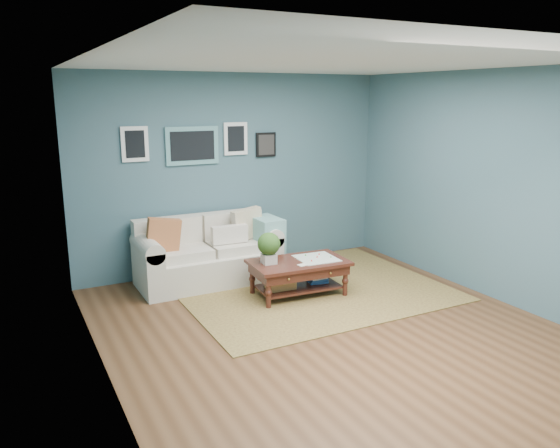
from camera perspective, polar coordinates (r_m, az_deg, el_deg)
room_shell at (r=5.48m, az=5.16°, el=2.38°), size 5.00×5.02×2.70m
area_rug at (r=6.97m, az=3.26°, el=-6.77°), size 3.21×2.57×0.01m
loveseat at (r=7.20m, az=-7.00°, el=-2.98°), size 1.86×0.84×0.95m
coffee_table at (r=6.63m, az=1.44°, el=-4.54°), size 1.21×0.76×0.82m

